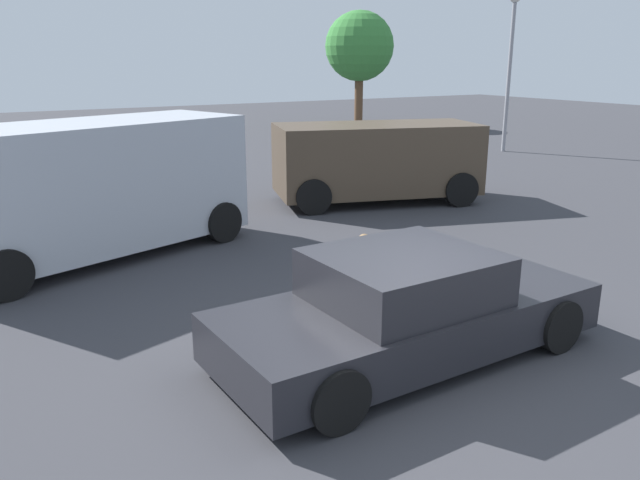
% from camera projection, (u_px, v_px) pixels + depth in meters
% --- Properties ---
extents(ground_plane, '(80.00, 80.00, 0.00)m').
position_uv_depth(ground_plane, '(401.00, 367.00, 7.12)').
color(ground_plane, '#38383D').
extents(sedan_foreground, '(4.59, 2.07, 1.26)m').
position_uv_depth(sedan_foreground, '(407.00, 309.00, 7.25)').
color(sedan_foreground, '#232328').
rests_on(sedan_foreground, ground_plane).
extents(dog, '(0.58, 0.53, 0.46)m').
position_uv_depth(dog, '(360.00, 247.00, 10.61)').
color(dog, olive).
rests_on(dog, ground_plane).
extents(van_white, '(5.55, 3.48, 2.32)m').
position_uv_depth(van_white, '(94.00, 186.00, 10.79)').
color(van_white, '#B2B7C1').
rests_on(van_white, ground_plane).
extents(suv_dark, '(5.09, 3.32, 1.85)m').
position_uv_depth(suv_dark, '(377.00, 159.00, 15.05)').
color(suv_dark, '#4C3D2D').
rests_on(suv_dark, ground_plane).
extents(pedestrian, '(0.44, 0.47, 1.70)m').
position_uv_depth(pedestrian, '(111.00, 176.00, 12.99)').
color(pedestrian, gray).
rests_on(pedestrian, ground_plane).
extents(light_post_near, '(0.44, 0.44, 5.62)m').
position_uv_depth(light_post_near, '(512.00, 42.00, 22.45)').
color(light_post_near, gray).
rests_on(light_post_near, ground_plane).
extents(tree_back_center, '(3.41, 3.41, 5.60)m').
position_uv_depth(tree_back_center, '(360.00, 47.00, 31.44)').
color(tree_back_center, brown).
rests_on(tree_back_center, ground_plane).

